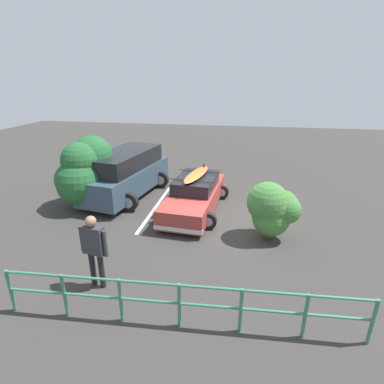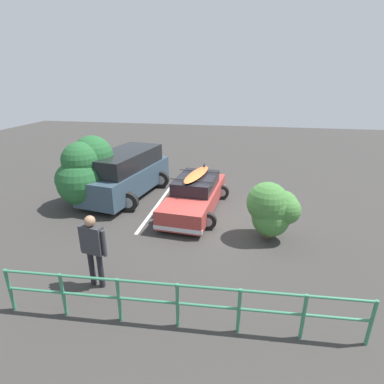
{
  "view_description": "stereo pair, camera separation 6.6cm",
  "coord_description": "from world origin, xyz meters",
  "px_view_note": "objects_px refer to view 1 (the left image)",
  "views": [
    {
      "loc": [
        -1.09,
        9.55,
        4.71
      ],
      "look_at": [
        0.62,
        -0.07,
        0.95
      ],
      "focal_mm": 28.0,
      "sensor_mm": 36.0,
      "label": 1
    },
    {
      "loc": [
        -1.15,
        9.54,
        4.71
      ],
      "look_at": [
        0.62,
        -0.07,
        0.95
      ],
      "focal_mm": 28.0,
      "sensor_mm": 36.0,
      "label": 2
    }
  ],
  "objects_px": {
    "bush_near_left": "(273,209)",
    "person_bystander": "(94,245)",
    "suv_car": "(126,173)",
    "bush_near_right": "(84,175)",
    "sedan_car": "(195,195)"
  },
  "relations": [
    {
      "from": "bush_near_left",
      "to": "person_bystander",
      "type": "bearing_deg",
      "value": 36.3
    },
    {
      "from": "person_bystander",
      "to": "bush_near_left",
      "type": "relative_size",
      "value": 1.02
    },
    {
      "from": "person_bystander",
      "to": "bush_near_left",
      "type": "height_order",
      "value": "person_bystander"
    },
    {
      "from": "suv_car",
      "to": "person_bystander",
      "type": "relative_size",
      "value": 2.65
    },
    {
      "from": "bush_near_right",
      "to": "sedan_car",
      "type": "bearing_deg",
      "value": -174.59
    },
    {
      "from": "suv_car",
      "to": "bush_near_left",
      "type": "bearing_deg",
      "value": 155.26
    },
    {
      "from": "suv_car",
      "to": "sedan_car",
      "type": "bearing_deg",
      "value": 163.11
    },
    {
      "from": "sedan_car",
      "to": "person_bystander",
      "type": "bearing_deg",
      "value": 72.2
    },
    {
      "from": "bush_near_right",
      "to": "bush_near_left",
      "type": "bearing_deg",
      "value": 169.17
    },
    {
      "from": "sedan_car",
      "to": "person_bystander",
      "type": "distance_m",
      "value": 5.07
    },
    {
      "from": "bush_near_left",
      "to": "bush_near_right",
      "type": "distance_m",
      "value": 7.0
    },
    {
      "from": "person_bystander",
      "to": "bush_near_right",
      "type": "relative_size",
      "value": 0.69
    },
    {
      "from": "suv_car",
      "to": "bush_near_right",
      "type": "xyz_separation_m",
      "value": [
        1.13,
        1.33,
        0.28
      ]
    },
    {
      "from": "bush_near_right",
      "to": "person_bystander",
      "type": "bearing_deg",
      "value": 121.11
    },
    {
      "from": "person_bystander",
      "to": "bush_near_right",
      "type": "height_order",
      "value": "bush_near_right"
    }
  ]
}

